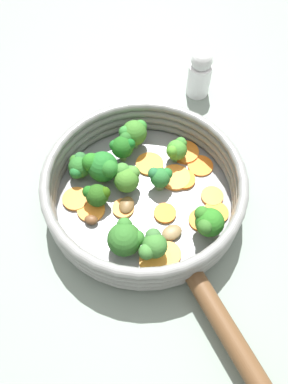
# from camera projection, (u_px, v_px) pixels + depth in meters

# --- Properties ---
(ground_plane) EXTENTS (4.00, 4.00, 0.00)m
(ground_plane) POSITION_uv_depth(u_px,v_px,m) (144.00, 202.00, 0.59)
(ground_plane) COLOR gray
(skillet) EXTENTS (0.28, 0.28, 0.01)m
(skillet) POSITION_uv_depth(u_px,v_px,m) (144.00, 199.00, 0.58)
(skillet) COLOR gray
(skillet) RESTS_ON ground_plane
(skillet_rim_wall) EXTENTS (0.30, 0.30, 0.06)m
(skillet_rim_wall) POSITION_uv_depth(u_px,v_px,m) (144.00, 187.00, 0.55)
(skillet_rim_wall) COLOR gray
(skillet_rim_wall) RESTS_ON skillet
(skillet_handle) EXTENTS (0.22, 0.10, 0.03)m
(skillet_handle) POSITION_uv_depth(u_px,v_px,m) (241.00, 354.00, 0.45)
(skillet_handle) COLOR brown
(skillet_handle) RESTS_ON skillet
(skillet_rivet_left) EXTENTS (0.01, 0.01, 0.01)m
(skillet_rivet_left) POSITION_uv_depth(u_px,v_px,m) (163.00, 280.00, 0.50)
(skillet_rivet_left) COLOR gray
(skillet_rivet_left) RESTS_ON skillet
(skillet_rivet_right) EXTENTS (0.01, 0.01, 0.01)m
(skillet_rivet_right) POSITION_uv_depth(u_px,v_px,m) (210.00, 256.00, 0.52)
(skillet_rivet_right) COLOR gray
(skillet_rivet_right) RESTS_ON skillet
(carrot_slice_0) EXTENTS (0.05, 0.05, 0.00)m
(carrot_slice_0) POSITION_uv_depth(u_px,v_px,m) (168.00, 254.00, 0.52)
(carrot_slice_0) COLOR orange
(carrot_slice_0) RESTS_ON skillet
(carrot_slice_1) EXTENTS (0.05, 0.05, 0.00)m
(carrot_slice_1) POSITION_uv_depth(u_px,v_px,m) (200.00, 166.00, 0.60)
(carrot_slice_1) COLOR orange
(carrot_slice_1) RESTS_ON skillet
(carrot_slice_2) EXTENTS (0.05, 0.05, 0.00)m
(carrot_slice_2) POSITION_uv_depth(u_px,v_px,m) (123.00, 208.00, 0.56)
(carrot_slice_2) COLOR orange
(carrot_slice_2) RESTS_ON skillet
(carrot_slice_3) EXTENTS (0.04, 0.04, 0.00)m
(carrot_slice_3) POSITION_uv_depth(u_px,v_px,m) (201.00, 220.00, 0.55)
(carrot_slice_3) COLOR orange
(carrot_slice_3) RESTS_ON skillet
(carrot_slice_4) EXTENTS (0.04, 0.04, 0.00)m
(carrot_slice_4) POSITION_uv_depth(u_px,v_px,m) (212.00, 196.00, 0.57)
(carrot_slice_4) COLOR orange
(carrot_slice_4) RESTS_ON skillet
(carrot_slice_5) EXTENTS (0.04, 0.04, 0.01)m
(carrot_slice_5) POSITION_uv_depth(u_px,v_px,m) (165.00, 213.00, 0.56)
(carrot_slice_5) COLOR orange
(carrot_slice_5) RESTS_ON skillet
(carrot_slice_6) EXTENTS (0.04, 0.04, 0.01)m
(carrot_slice_6) POSITION_uv_depth(u_px,v_px,m) (184.00, 179.00, 0.59)
(carrot_slice_6) COLOR orange
(carrot_slice_6) RESTS_ON skillet
(carrot_slice_7) EXTENTS (0.06, 0.06, 0.00)m
(carrot_slice_7) POSITION_uv_depth(u_px,v_px,m) (156.00, 261.00, 0.52)
(carrot_slice_7) COLOR orange
(carrot_slice_7) RESTS_ON skillet
(carrot_slice_8) EXTENTS (0.06, 0.06, 0.01)m
(carrot_slice_8) POSITION_uv_depth(u_px,v_px,m) (175.00, 177.00, 0.59)
(carrot_slice_8) COLOR orange
(carrot_slice_8) RESTS_ON skillet
(carrot_slice_9) EXTENTS (0.06, 0.06, 0.00)m
(carrot_slice_9) POSITION_uv_depth(u_px,v_px,m) (150.00, 164.00, 0.60)
(carrot_slice_9) COLOR orange
(carrot_slice_9) RESTS_ON skillet
(carrot_slice_10) EXTENTS (0.07, 0.07, 0.01)m
(carrot_slice_10) POSITION_uv_depth(u_px,v_px,m) (185.00, 152.00, 0.62)
(carrot_slice_10) COLOR orange
(carrot_slice_10) RESTS_ON skillet
(carrot_slice_11) EXTENTS (0.05, 0.05, 0.01)m
(carrot_slice_11) POSITION_uv_depth(u_px,v_px,m) (76.00, 199.00, 0.57)
(carrot_slice_11) COLOR orange
(carrot_slice_11) RESTS_ON skillet
(carrot_slice_12) EXTENTS (0.05, 0.05, 0.00)m
(carrot_slice_12) POSITION_uv_depth(u_px,v_px,m) (216.00, 213.00, 0.56)
(carrot_slice_12) COLOR orange
(carrot_slice_12) RESTS_ON skillet
(carrot_slice_13) EXTENTS (0.05, 0.05, 0.00)m
(carrot_slice_13) POSITION_uv_depth(u_px,v_px,m) (91.00, 210.00, 0.56)
(carrot_slice_13) COLOR orange
(carrot_slice_13) RESTS_ON skillet
(broccoli_floret_0) EXTENTS (0.04, 0.04, 0.05)m
(broccoli_floret_0) POSITION_uv_depth(u_px,v_px,m) (208.00, 222.00, 0.52)
(broccoli_floret_0) COLOR #82B16F
(broccoli_floret_0) RESTS_ON skillet
(broccoli_floret_1) EXTENTS (0.04, 0.04, 0.04)m
(broccoli_floret_1) POSITION_uv_depth(u_px,v_px,m) (151.00, 245.00, 0.50)
(broccoli_floret_1) COLOR #82A65F
(broccoli_floret_1) RESTS_ON skillet
(broccoli_floret_2) EXTENTS (0.03, 0.04, 0.04)m
(broccoli_floret_2) POSITION_uv_depth(u_px,v_px,m) (177.00, 149.00, 0.59)
(broccoli_floret_2) COLOR #5D9553
(broccoli_floret_2) RESTS_ON skillet
(broccoli_floret_3) EXTENTS (0.03, 0.04, 0.04)m
(broccoli_floret_3) POSITION_uv_depth(u_px,v_px,m) (97.00, 193.00, 0.55)
(broccoli_floret_3) COLOR #5E8B48
(broccoli_floret_3) RESTS_ON skillet
(broccoli_floret_4) EXTENTS (0.04, 0.03, 0.04)m
(broccoli_floret_4) POSITION_uv_depth(u_px,v_px,m) (79.00, 166.00, 0.58)
(broccoli_floret_4) COLOR #69914F
(broccoli_floret_4) RESTS_ON skillet
(broccoli_floret_5) EXTENTS (0.03, 0.04, 0.04)m
(broccoli_floret_5) POSITION_uv_depth(u_px,v_px,m) (160.00, 177.00, 0.56)
(broccoli_floret_5) COLOR #658554
(broccoli_floret_5) RESTS_ON skillet
(broccoli_floret_6) EXTENTS (0.05, 0.05, 0.05)m
(broccoli_floret_6) POSITION_uv_depth(u_px,v_px,m) (126.00, 238.00, 0.51)
(broccoli_floret_6) COLOR #7FAC5E
(broccoli_floret_6) RESTS_ON skillet
(broccoli_floret_7) EXTENTS (0.05, 0.05, 0.05)m
(broccoli_floret_7) POSITION_uv_depth(u_px,v_px,m) (102.00, 166.00, 0.57)
(broccoli_floret_7) COLOR #82A460
(broccoli_floret_7) RESTS_ON skillet
(broccoli_floret_8) EXTENTS (0.04, 0.05, 0.05)m
(broccoli_floret_8) POSITION_uv_depth(u_px,v_px,m) (134.00, 132.00, 0.60)
(broccoli_floret_8) COLOR #7BB26B
(broccoli_floret_8) RESTS_ON skillet
(broccoli_floret_9) EXTENTS (0.04, 0.04, 0.05)m
(broccoli_floret_9) POSITION_uv_depth(u_px,v_px,m) (123.00, 146.00, 0.59)
(broccoli_floret_9) COLOR #6C914C
(broccoli_floret_9) RESTS_ON skillet
(broccoli_floret_10) EXTENTS (0.04, 0.04, 0.05)m
(broccoli_floret_10) POSITION_uv_depth(u_px,v_px,m) (127.00, 177.00, 0.56)
(broccoli_floret_10) COLOR #7F9858
(broccoli_floret_10) RESTS_ON skillet
(mushroom_piece_0) EXTENTS (0.03, 0.04, 0.01)m
(mushroom_piece_0) POSITION_uv_depth(u_px,v_px,m) (172.00, 232.00, 0.54)
(mushroom_piece_0) COLOR olive
(mushroom_piece_0) RESTS_ON skillet
(mushroom_piece_1) EXTENTS (0.04, 0.03, 0.01)m
(mushroom_piece_1) POSITION_uv_depth(u_px,v_px,m) (127.00, 205.00, 0.56)
(mushroom_piece_1) COLOR brown
(mushroom_piece_1) RESTS_ON skillet
(mushroom_piece_2) EXTENTS (0.02, 0.02, 0.01)m
(mushroom_piece_2) POSITION_uv_depth(u_px,v_px,m) (91.00, 220.00, 0.55)
(mushroom_piece_2) COLOR brown
(mushroom_piece_2) RESTS_ON skillet
(salt_shaker) EXTENTS (0.04, 0.04, 0.09)m
(salt_shaker) POSITION_uv_depth(u_px,v_px,m) (200.00, 74.00, 0.68)
(salt_shaker) COLOR white
(salt_shaker) RESTS_ON ground_plane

